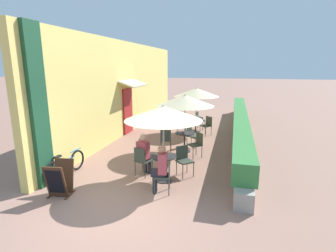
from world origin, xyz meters
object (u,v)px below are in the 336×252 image
(patio_table_mid, at_px, (185,139))
(cafe_chair_mid_right, at_px, (192,134))
(cafe_chair_near_right, at_px, (184,158))
(coffee_cup_far, at_px, (197,116))
(seated_patron_near_left, at_px, (160,167))
(cafe_chair_mid_left, at_px, (197,143))
(cafe_chair_far_right, at_px, (182,122))
(patio_umbrella_far, at_px, (197,92))
(patio_table_near, at_px, (164,164))
(bicycle_leaning, at_px, (66,165))
(patio_table_far, at_px, (196,122))
(cafe_chair_near_left, at_px, (165,173))
(cafe_chair_mid_back, at_px, (166,138))
(coffee_cup_mid, at_px, (183,133))
(cafe_chair_near_back, at_px, (142,159))
(patio_umbrella_mid, at_px, (185,100))
(seated_patron_near_back, at_px, (144,152))
(patio_umbrella_near, at_px, (163,113))
(cafe_chair_far_left, at_px, (199,119))
(menu_board, at_px, (60,179))
(cafe_chair_far_back, at_px, (207,124))

(patio_table_mid, distance_m, cafe_chair_mid_right, 0.70)
(cafe_chair_near_right, bearing_deg, coffee_cup_far, -127.91)
(seated_patron_near_left, distance_m, cafe_chair_mid_left, 2.89)
(patio_table_mid, bearing_deg, cafe_chair_far_right, 103.61)
(cafe_chair_mid_right, xyz_separation_m, patio_umbrella_far, (-0.16, 2.27, 1.40))
(cafe_chair_mid_left, bearing_deg, patio_table_near, 122.81)
(patio_table_mid, distance_m, coffee_cup_far, 3.04)
(bicycle_leaning, bearing_deg, patio_table_far, 69.14)
(cafe_chair_near_left, height_order, patio_umbrella_far, patio_umbrella_far)
(cafe_chair_mid_back, distance_m, patio_umbrella_far, 3.52)
(coffee_cup_mid, bearing_deg, bicycle_leaning, -135.30)
(patio_table_mid, relative_size, bicycle_leaning, 0.44)
(patio_table_mid, xyz_separation_m, cafe_chair_far_right, (-0.64, 2.65, 0.02))
(cafe_chair_near_back, bearing_deg, patio_umbrella_mid, 90.88)
(seated_patron_near_left, height_order, cafe_chair_far_right, seated_patron_near_left)
(cafe_chair_near_back, bearing_deg, cafe_chair_far_right, 106.81)
(patio_umbrella_far, distance_m, cafe_chair_far_right, 1.57)
(patio_table_near, distance_m, cafe_chair_mid_back, 2.48)
(seated_patron_near_back, relative_size, cafe_chair_far_right, 1.44)
(patio_table_near, xyz_separation_m, cafe_chair_near_back, (-0.68, 0.15, 0.02))
(patio_umbrella_mid, bearing_deg, patio_umbrella_far, 90.23)
(cafe_chair_near_right, bearing_deg, patio_table_mid, -121.69)
(cafe_chair_near_back, bearing_deg, patio_table_near, 6.29)
(patio_umbrella_near, distance_m, cafe_chair_far_left, 6.43)
(menu_board, bearing_deg, bicycle_leaning, 111.71)
(cafe_chair_mid_right, xyz_separation_m, patio_table_far, (-0.16, 2.27, -0.02))
(patio_umbrella_mid, xyz_separation_m, cafe_chair_far_back, (0.56, 2.55, -1.40))
(bicycle_leaning, bearing_deg, patio_table_near, 13.27)
(cafe_chair_far_left, distance_m, bicycle_leaning, 7.31)
(bicycle_leaning, bearing_deg, cafe_chair_mid_right, 55.47)
(patio_table_near, height_order, cafe_chair_far_back, cafe_chair_far_back)
(patio_table_far, distance_m, cafe_chair_far_right, 0.70)
(seated_patron_near_back, distance_m, cafe_chair_far_back, 5.10)
(patio_umbrella_near, relative_size, cafe_chair_near_right, 2.48)
(patio_umbrella_near, xyz_separation_m, cafe_chair_far_right, (-0.55, 5.28, -1.40))
(cafe_chair_far_right, bearing_deg, patio_umbrella_near, -103.04)
(cafe_chair_mid_back, xyz_separation_m, patio_umbrella_far, (0.65, 3.16, 1.40))
(patio_table_near, xyz_separation_m, cafe_chair_near_right, (0.47, 0.52, 0.02))
(patio_table_far, relative_size, coffee_cup_far, 7.99)
(cafe_chair_near_back, bearing_deg, seated_patron_near_back, 90.00)
(coffee_cup_mid, bearing_deg, cafe_chair_far_back, 77.78)
(cafe_chair_near_back, xyz_separation_m, cafe_chair_far_left, (0.82, 6.13, 0.00))
(cafe_chair_mid_back, xyz_separation_m, patio_table_far, (0.65, 3.16, -0.02))
(cafe_chair_far_right, relative_size, bicycle_leaning, 0.53)
(cafe_chair_near_left, height_order, coffee_cup_mid, cafe_chair_near_left)
(cafe_chair_near_left, distance_m, menu_board, 2.60)
(patio_table_far, height_order, cafe_chair_far_back, cafe_chair_far_back)
(patio_umbrella_near, distance_m, cafe_chair_mid_left, 2.64)
(patio_table_far, xyz_separation_m, menu_board, (-2.35, -7.00, -0.08))
(coffee_cup_mid, height_order, cafe_chair_far_left, cafe_chair_far_left)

